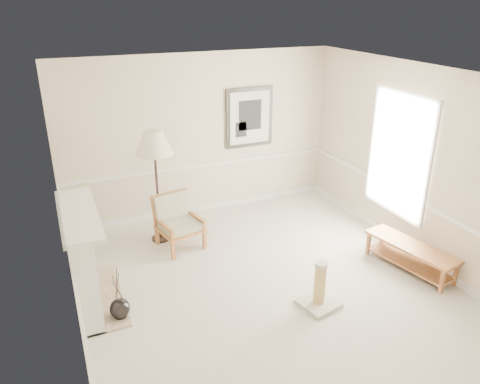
% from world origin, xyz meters
% --- Properties ---
extents(ground, '(5.50, 5.50, 0.00)m').
position_xyz_m(ground, '(0.00, 0.00, 0.00)').
color(ground, silver).
rests_on(ground, ground).
extents(room, '(5.04, 5.54, 2.92)m').
position_xyz_m(room, '(0.14, 0.08, 1.87)').
color(room, beige).
rests_on(room, ground).
extents(fireplace, '(0.64, 1.64, 1.31)m').
position_xyz_m(fireplace, '(-2.34, 0.60, 0.64)').
color(fireplace, white).
rests_on(fireplace, ground).
extents(floor_vase, '(0.26, 0.26, 0.75)m').
position_xyz_m(floor_vase, '(-2.00, 0.08, 0.14)').
color(floor_vase, black).
rests_on(floor_vase, ground).
extents(armchair, '(0.77, 0.80, 0.85)m').
position_xyz_m(armchair, '(-0.80, 1.64, 0.46)').
color(armchair, '#AE6B38').
rests_on(armchair, ground).
extents(floor_lamp, '(0.62, 0.62, 1.87)m').
position_xyz_m(floor_lamp, '(-1.02, 1.91, 1.63)').
color(floor_lamp, black).
rests_on(floor_lamp, ground).
extents(bench, '(0.70, 1.46, 0.40)m').
position_xyz_m(bench, '(2.15, -0.43, 0.27)').
color(bench, '#AE6B38').
rests_on(bench, ground).
extents(scratching_post, '(0.55, 0.55, 0.66)m').
position_xyz_m(scratching_post, '(0.43, -0.68, 0.21)').
color(scratching_post, beige).
rests_on(scratching_post, ground).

